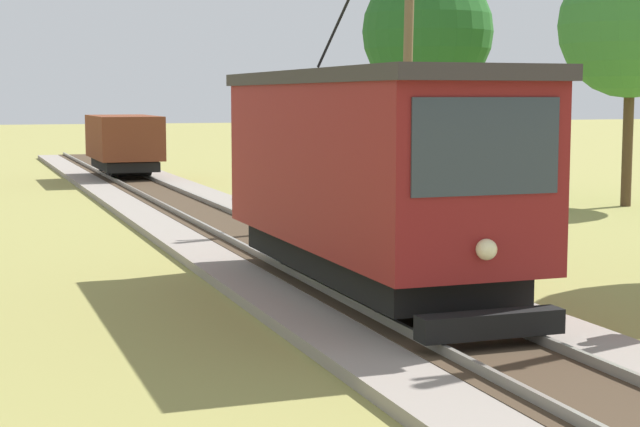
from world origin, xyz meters
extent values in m
cube|color=maroon|center=(0.00, 17.36, 2.30)|extent=(2.50, 8.00, 2.60)
cube|color=#383333|center=(0.00, 17.36, 3.71)|extent=(2.60, 8.32, 0.22)
cube|color=black|center=(0.00, 17.36, 0.72)|extent=(2.10, 7.04, 0.44)
cube|color=#2D3842|center=(0.00, 13.34, 2.77)|extent=(2.10, 0.03, 1.25)
cube|color=#2D3842|center=(1.26, 17.36, 2.66)|extent=(0.02, 6.72, 1.04)
sphere|color=#F4EAB2|center=(0.00, 13.30, 1.45)|extent=(0.28, 0.28, 0.28)
cylinder|color=black|center=(0.00, 18.96, 4.52)|extent=(0.05, 1.67, 1.19)
cube|color=black|center=(0.00, 13.16, 0.50)|extent=(2.00, 0.36, 0.32)
cylinder|color=black|center=(0.00, 15.12, 0.72)|extent=(1.54, 0.80, 0.80)
cylinder|color=black|center=(0.00, 19.60, 0.72)|extent=(1.54, 0.80, 0.80)
cube|color=brown|center=(0.00, 43.10, 1.78)|extent=(2.40, 5.20, 1.70)
cube|color=black|center=(0.00, 43.10, 0.70)|extent=(2.02, 4.78, 0.38)
cylinder|color=black|center=(0.00, 41.54, 0.70)|extent=(1.54, 0.76, 0.76)
cylinder|color=black|center=(0.00, 44.66, 0.70)|extent=(1.54, 0.76, 0.76)
cylinder|color=brown|center=(4.47, 25.66, 3.99)|extent=(0.24, 0.56, 7.99)
cylinder|color=#4C3823|center=(8.86, 33.76, 1.95)|extent=(0.32, 0.32, 3.89)
sphere|color=#235B23|center=(8.86, 33.76, 5.56)|extent=(4.44, 4.44, 4.44)
cylinder|color=#4C3823|center=(13.22, 28.50, 1.94)|extent=(0.32, 0.32, 3.89)
sphere|color=#387A33|center=(13.22, 28.50, 5.55)|extent=(4.43, 4.43, 4.43)
camera|label=1|loc=(-6.38, 1.72, 3.41)|focal=57.81mm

